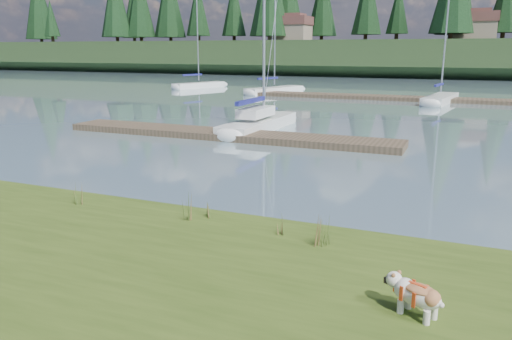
% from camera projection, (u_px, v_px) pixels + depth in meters
% --- Properties ---
extents(ground, '(200.00, 200.00, 0.00)m').
position_uv_depth(ground, '(386.00, 100.00, 40.10)').
color(ground, '#7B97A4').
rests_on(ground, ground).
extents(bank, '(60.00, 9.00, 0.35)m').
position_uv_depth(bank, '(28.00, 295.00, 7.84)').
color(bank, '#3E5319').
rests_on(bank, ground).
extents(ridge, '(200.00, 20.00, 5.00)m').
position_uv_depth(ridge, '(430.00, 59.00, 77.99)').
color(ridge, black).
rests_on(ridge, ground).
extents(bulldog, '(0.88, 0.61, 0.52)m').
position_uv_depth(bulldog, '(417.00, 294.00, 6.84)').
color(bulldog, silver).
rests_on(bulldog, bank).
extents(sailboat_main, '(1.62, 7.68, 11.15)m').
position_uv_depth(sailboat_main, '(263.00, 120.00, 25.32)').
color(sailboat_main, white).
rests_on(sailboat_main, ground).
extents(dock_near, '(16.00, 2.00, 0.30)m').
position_uv_depth(dock_near, '(225.00, 134.00, 22.79)').
color(dock_near, '#4C3D2C').
rests_on(dock_near, ground).
extents(dock_far, '(26.00, 2.20, 0.30)m').
position_uv_depth(dock_far, '(412.00, 99.00, 39.31)').
color(dock_far, '#4C3D2C').
rests_on(dock_far, ground).
extents(sailboat_bg_0, '(3.75, 6.86, 10.05)m').
position_uv_depth(sailboat_bg_0, '(203.00, 85.00, 52.24)').
color(sailboat_bg_0, white).
rests_on(sailboat_bg_0, ground).
extents(sailboat_bg_1, '(4.09, 7.37, 11.06)m').
position_uv_depth(sailboat_bg_1, '(279.00, 89.00, 46.10)').
color(sailboat_bg_1, white).
rests_on(sailboat_bg_1, ground).
extents(sailboat_bg_2, '(2.52, 7.59, 11.25)m').
position_uv_depth(sailboat_bg_2, '(442.00, 98.00, 38.14)').
color(sailboat_bg_2, white).
rests_on(sailboat_bg_2, ground).
extents(weed_0, '(0.17, 0.14, 0.69)m').
position_uv_depth(weed_0, '(188.00, 207.00, 10.68)').
color(weed_0, '#475B23').
rests_on(weed_0, bank).
extents(weed_1, '(0.17, 0.14, 0.44)m').
position_uv_depth(weed_1, '(208.00, 209.00, 10.93)').
color(weed_1, '#475B23').
rests_on(weed_1, bank).
extents(weed_2, '(0.17, 0.14, 0.76)m').
position_uv_depth(weed_2, '(318.00, 230.00, 9.27)').
color(weed_2, '#475B23').
rests_on(weed_2, bank).
extents(weed_3, '(0.17, 0.14, 0.52)m').
position_uv_depth(weed_3, '(78.00, 196.00, 11.78)').
color(weed_3, '#475B23').
rests_on(weed_3, bank).
extents(weed_4, '(0.17, 0.14, 0.45)m').
position_uv_depth(weed_4, '(279.00, 225.00, 9.92)').
color(weed_4, '#475B23').
rests_on(weed_4, bank).
extents(weed_5, '(0.17, 0.14, 0.57)m').
position_uv_depth(weed_5, '(324.00, 232.00, 9.39)').
color(weed_5, '#475B23').
rests_on(weed_5, bank).
extents(mud_lip, '(60.00, 0.50, 0.14)m').
position_uv_depth(mud_lip, '(177.00, 217.00, 11.80)').
color(mud_lip, '#33281C').
rests_on(mud_lip, ground).
extents(conifer_0, '(5.72, 5.72, 14.15)m').
position_uv_depth(conifer_0, '(115.00, 0.00, 91.07)').
color(conifer_0, '#382619').
rests_on(conifer_0, ridge).
extents(conifer_1, '(4.40, 4.40, 11.30)m').
position_uv_depth(conifer_1, '(198.00, 7.00, 89.29)').
color(conifer_1, '#382619').
rests_on(conifer_1, ridge).
extents(house_0, '(6.30, 5.30, 4.65)m').
position_uv_depth(house_0, '(291.00, 28.00, 82.51)').
color(house_0, gray).
rests_on(house_0, ridge).
extents(house_1, '(6.30, 5.30, 4.65)m').
position_uv_depth(house_1, '(474.00, 26.00, 72.80)').
color(house_1, gray).
rests_on(house_1, ridge).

